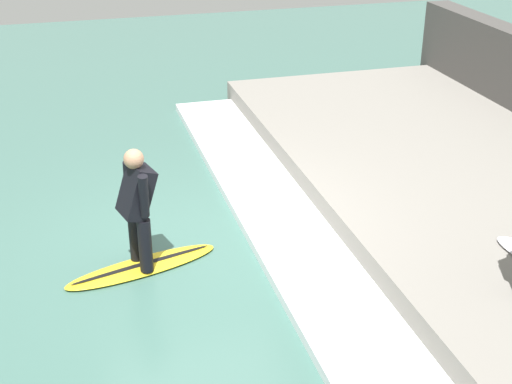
# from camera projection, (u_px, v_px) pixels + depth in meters

# --- Properties ---
(ground_plane) EXTENTS (28.00, 28.00, 0.00)m
(ground_plane) POSITION_uv_depth(u_px,v_px,m) (199.00, 248.00, 9.07)
(ground_plane) COLOR #426B60
(concrete_ledge) EXTENTS (4.40, 11.20, 0.41)m
(concrete_ledge) POSITION_uv_depth(u_px,v_px,m) (475.00, 197.00, 9.94)
(concrete_ledge) COLOR gray
(concrete_ledge) RESTS_ON ground_plane
(wave_foam_crest) EXTENTS (1.10, 10.64, 0.13)m
(wave_foam_crest) POSITION_uv_depth(u_px,v_px,m) (288.00, 232.00, 9.33)
(wave_foam_crest) COLOR white
(wave_foam_crest) RESTS_ON ground_plane
(surfboard_riding) EXTENTS (1.98, 0.93, 0.07)m
(surfboard_riding) POSITION_uv_depth(u_px,v_px,m) (142.00, 266.00, 8.63)
(surfboard_riding) COLOR yellow
(surfboard_riding) RESTS_ON ground_plane
(surfer_riding) EXTENTS (0.50, 0.63, 1.50)m
(surfer_riding) POSITION_uv_depth(u_px,v_px,m) (137.00, 203.00, 8.25)
(surfer_riding) COLOR black
(surfer_riding) RESTS_ON surfboard_riding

